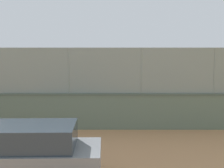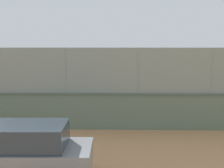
{
  "view_description": "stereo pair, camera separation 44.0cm",
  "coord_description": "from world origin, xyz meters",
  "px_view_note": "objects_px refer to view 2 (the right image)",
  "views": [
    {
      "loc": [
        0.81,
        25.18,
        3.67
      ],
      "look_at": [
        1.09,
        6.76,
        1.32
      ],
      "focal_mm": 50.08,
      "sensor_mm": 36.0,
      "label": 1
    },
    {
      "loc": [
        0.37,
        25.17,
        3.67
      ],
      "look_at": [
        1.09,
        6.76,
        1.32
      ],
      "focal_mm": 50.08,
      "sensor_mm": 36.0,
      "label": 2
    }
  ],
  "objects_px": {
    "player_baseline_waiting": "(127,77)",
    "sports_ball": "(124,87)",
    "player_foreground_swinging": "(125,88)",
    "courtside_bench": "(195,109)",
    "parked_car_grey": "(19,152)",
    "player_at_service_line": "(90,85)"
  },
  "relations": [
    {
      "from": "parked_car_grey",
      "to": "player_at_service_line",
      "type": "bearing_deg",
      "value": -92.58
    },
    {
      "from": "player_foreground_swinging",
      "to": "parked_car_grey",
      "type": "bearing_deg",
      "value": 76.75
    },
    {
      "from": "player_baseline_waiting",
      "to": "sports_ball",
      "type": "bearing_deg",
      "value": 87.86
    },
    {
      "from": "player_at_service_line",
      "to": "courtside_bench",
      "type": "xyz_separation_m",
      "value": [
        -5.75,
        4.96,
        -0.51
      ]
    },
    {
      "from": "player_foreground_swinging",
      "to": "courtside_bench",
      "type": "xyz_separation_m",
      "value": [
        -3.49,
        4.52,
        -0.43
      ]
    },
    {
      "from": "player_foreground_swinging",
      "to": "player_baseline_waiting",
      "type": "relative_size",
      "value": 0.9
    },
    {
      "from": "player_foreground_swinging",
      "to": "parked_car_grey",
      "type": "relative_size",
      "value": 0.38
    },
    {
      "from": "player_at_service_line",
      "to": "player_baseline_waiting",
      "type": "distance_m",
      "value": 6.08
    },
    {
      "from": "player_foreground_swinging",
      "to": "player_baseline_waiting",
      "type": "distance_m",
      "value": 5.98
    },
    {
      "from": "player_foreground_swinging",
      "to": "player_baseline_waiting",
      "type": "xyz_separation_m",
      "value": [
        -0.24,
        -5.97,
        0.11
      ]
    },
    {
      "from": "player_foreground_swinging",
      "to": "sports_ball",
      "type": "relative_size",
      "value": 12.98
    },
    {
      "from": "player_foreground_swinging",
      "to": "courtside_bench",
      "type": "bearing_deg",
      "value": 127.65
    },
    {
      "from": "player_baseline_waiting",
      "to": "parked_car_grey",
      "type": "distance_m",
      "value": 18.23
    },
    {
      "from": "player_foreground_swinging",
      "to": "player_at_service_line",
      "type": "bearing_deg",
      "value": -10.91
    },
    {
      "from": "player_foreground_swinging",
      "to": "courtside_bench",
      "type": "relative_size",
      "value": 0.95
    },
    {
      "from": "sports_ball",
      "to": "player_foreground_swinging",
      "type": "bearing_deg",
      "value": -91.54
    },
    {
      "from": "player_baseline_waiting",
      "to": "sports_ball",
      "type": "relative_size",
      "value": 14.48
    },
    {
      "from": "courtside_bench",
      "to": "player_baseline_waiting",
      "type": "bearing_deg",
      "value": -72.82
    },
    {
      "from": "parked_car_grey",
      "to": "player_foreground_swinging",
      "type": "bearing_deg",
      "value": -103.25
    },
    {
      "from": "sports_ball",
      "to": "parked_car_grey",
      "type": "xyz_separation_m",
      "value": [
        2.77,
        10.04,
        -0.37
      ]
    },
    {
      "from": "player_foreground_swinging",
      "to": "player_at_service_line",
      "type": "height_order",
      "value": "player_at_service_line"
    },
    {
      "from": "player_baseline_waiting",
      "to": "sports_ball",
      "type": "height_order",
      "value": "player_baseline_waiting"
    }
  ]
}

